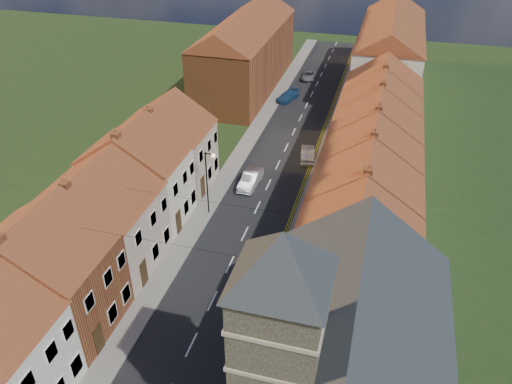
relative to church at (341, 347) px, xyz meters
The scene contains 22 objects.
road 28.87m from the church, 109.33° to the left, with size 7.00×90.00×0.02m, color black.
pavement_left 30.57m from the church, 117.29° to the left, with size 1.80×90.00×0.12m, color gray.
pavement_right 27.75m from the church, 100.53° to the left, with size 1.80×90.00×0.12m, color gray.
church is the anchor object (origin of this frame).
cottage_r_tudor 9.48m from the church, 90.57° to the left, with size 8.30×5.20×9.00m.
cottage_r_white_near 14.84m from the church, 90.23° to the left, with size 8.30×6.00×9.00m.
cottage_r_cream_mid 20.22m from the church, 90.17° to the left, with size 8.30×5.20×9.00m.
cottage_r_pink 25.61m from the church, 90.13° to the left, with size 8.30×6.00×9.00m.
cottage_r_white_far 31.00m from the church, 90.11° to the left, with size 8.30×5.20×9.00m.
cottage_r_cream_far 36.40m from the church, 90.09° to the left, with size 8.30×6.00×9.00m.
cottage_l_cream 18.84m from the church, behind, with size 8.30×6.30×9.10m.
cottage_l_white 20.61m from the church, 155.20° to the left, with size 8.30×6.90×8.80m.
cottage_l_brick_mid 23.81m from the church, 141.73° to the left, with size 8.30×5.70×9.10m.
cottage_l_pink 27.78m from the church, 132.28° to the left, with size 8.30×6.30×8.80m.
block_right_far 51.68m from the church, 90.07° to the left, with size 8.30×24.20×10.50m.
block_left_far 50.27m from the church, 111.79° to the left, with size 8.30×24.20×10.50m.
lamppost 21.38m from the church, 128.30° to the left, with size 0.88×0.15×6.00m.
car_mid 25.25m from the church, 116.40° to the left, with size 1.45×4.15×1.37m, color silver.
car_far 45.62m from the church, 105.45° to the left, with size 1.66×4.09×1.19m, color navy.
car_distant 53.64m from the church, 101.74° to the left, with size 1.80×3.91×1.09m, color #919498.
pedestrian_right 13.05m from the church, 112.48° to the left, with size 0.86×0.67×1.78m, color black.
car_mid_b 29.90m from the church, 103.08° to the left, with size 1.37×3.93×1.29m, color #94969B.
Camera 1 is at (9.70, -13.56, 25.55)m, focal length 35.00 mm.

